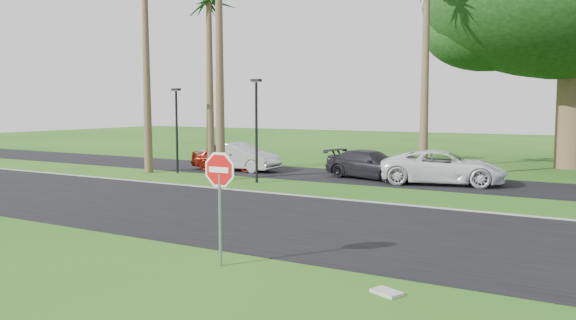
# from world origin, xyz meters

# --- Properties ---
(ground) EXTENTS (120.00, 120.00, 0.00)m
(ground) POSITION_xyz_m (0.00, 0.00, 0.00)
(ground) COLOR #1B5415
(ground) RESTS_ON ground
(road) EXTENTS (120.00, 8.00, 0.02)m
(road) POSITION_xyz_m (0.00, 2.00, 0.01)
(road) COLOR black
(road) RESTS_ON ground
(parking_strip) EXTENTS (120.00, 5.00, 0.02)m
(parking_strip) POSITION_xyz_m (0.00, 12.50, 0.01)
(parking_strip) COLOR black
(parking_strip) RESTS_ON ground
(curb) EXTENTS (120.00, 0.12, 0.06)m
(curb) POSITION_xyz_m (0.00, 6.05, 0.03)
(curb) COLOR gray
(curb) RESTS_ON ground
(stop_sign_near) EXTENTS (1.05, 0.07, 2.62)m
(stop_sign_near) POSITION_xyz_m (0.50, -3.00, 1.77)
(stop_sign_near) COLOR gray
(stop_sign_near) RESTS_ON ground
(palm_left_mid) EXTENTS (5.00, 5.00, 10.00)m
(palm_left_mid) POSITION_xyz_m (-10.50, 11.00, 8.68)
(palm_left_mid) COLOR brown
(palm_left_mid) RESTS_ON ground
(streetlight_left) EXTENTS (0.45, 0.25, 4.34)m
(streetlight_left) POSITION_xyz_m (-11.50, 9.50, 2.50)
(streetlight_left) COLOR black
(streetlight_left) RESTS_ON ground
(streetlight_right) EXTENTS (0.45, 0.25, 4.64)m
(streetlight_right) POSITION_xyz_m (-6.00, 8.50, 2.65)
(streetlight_right) COLOR black
(streetlight_right) RESTS_ON ground
(car_silver) EXTENTS (4.41, 1.60, 1.45)m
(car_silver) POSITION_xyz_m (-9.29, 11.94, 0.72)
(car_silver) COLOR #B3B6BB
(car_silver) RESTS_ON ground
(car_red) EXTENTS (4.24, 2.22, 1.38)m
(car_red) POSITION_xyz_m (-9.93, 11.86, 0.69)
(car_red) COLOR maroon
(car_red) RESTS_ON ground
(car_dark) EXTENTS (4.89, 2.84, 1.33)m
(car_dark) POSITION_xyz_m (-2.00, 12.26, 0.67)
(car_dark) COLOR black
(car_dark) RESTS_ON ground
(car_minivan) EXTENTS (5.78, 3.62, 1.49)m
(car_minivan) POSITION_xyz_m (1.44, 12.12, 0.74)
(car_minivan) COLOR silver
(car_minivan) RESTS_ON ground
(utility_slab) EXTENTS (0.64, 0.53, 0.06)m
(utility_slab) POSITION_xyz_m (4.26, -2.96, 0.03)
(utility_slab) COLOR #A8A7A0
(utility_slab) RESTS_ON ground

